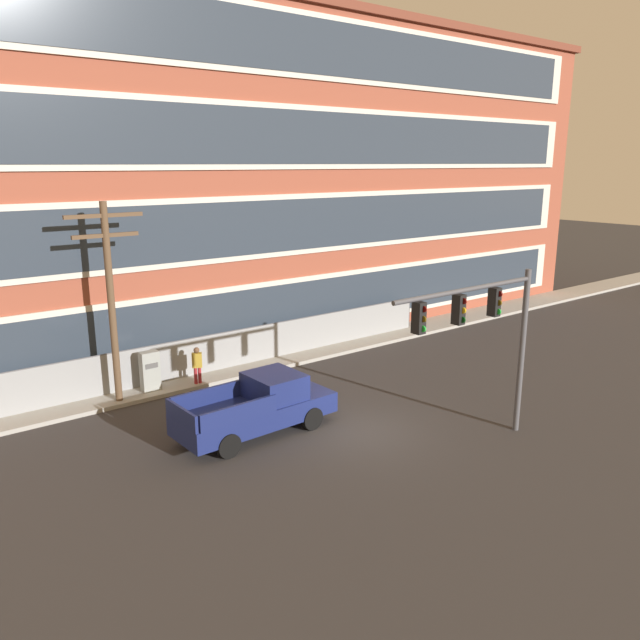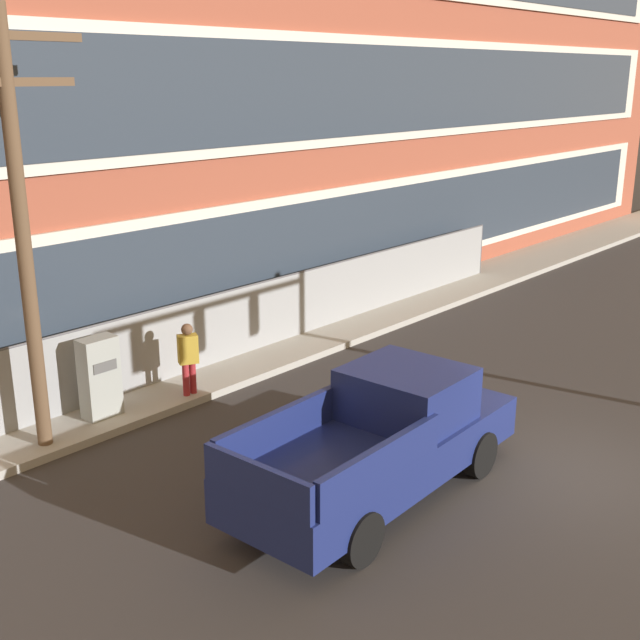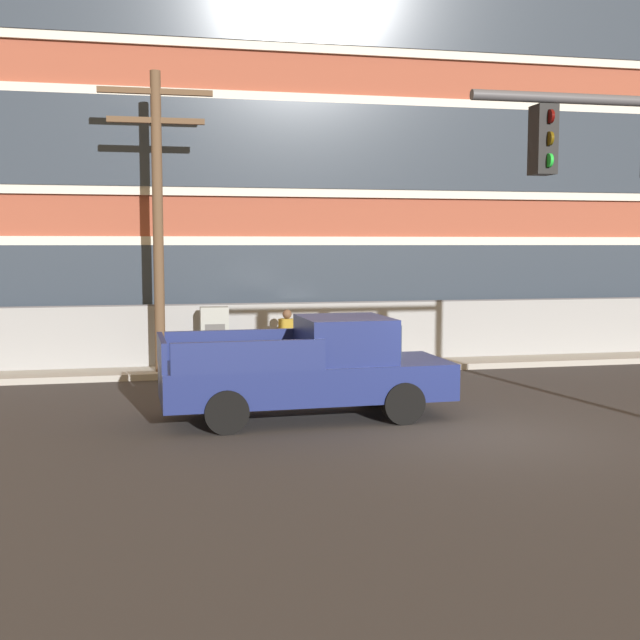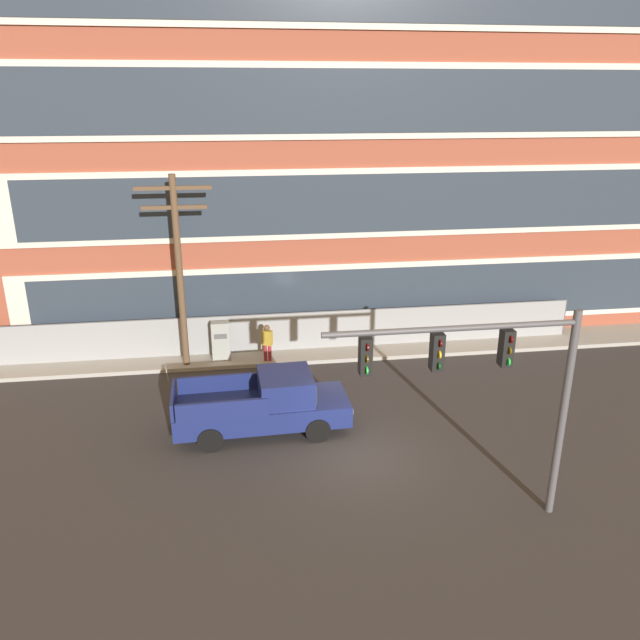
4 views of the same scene
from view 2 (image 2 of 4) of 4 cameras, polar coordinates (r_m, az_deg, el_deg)
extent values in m
plane|color=#333030|center=(14.62, 17.48, -10.29)|extent=(160.00, 160.00, 0.00)
cube|color=#9E9B93|center=(18.97, -5.30, -2.85)|extent=(80.00, 2.19, 0.16)
cube|color=brown|center=(26.58, -5.56, 19.92)|extent=(40.34, 10.35, 15.75)
cube|color=beige|center=(23.41, 3.67, 6.32)|extent=(37.12, 0.10, 2.84)
cube|color=#2D3844|center=(23.37, 3.79, 6.30)|extent=(35.50, 0.06, 2.36)
cube|color=beige|center=(23.00, 3.86, 16.00)|extent=(37.12, 0.10, 2.84)
cube|color=#2D3844|center=(22.97, 3.99, 15.99)|extent=(35.50, 0.06, 2.36)
cube|color=gray|center=(17.71, -10.45, -1.78)|extent=(25.70, 0.04, 1.77)
cylinder|color=#4C4C51|center=(27.21, 11.35, 4.79)|extent=(0.06, 0.06, 1.77)
cylinder|color=#4C4C51|center=(17.45, -10.61, 0.98)|extent=(25.70, 0.05, 0.05)
cube|color=navy|center=(12.95, 4.11, -9.45)|extent=(5.61, 2.19, 0.70)
cube|color=navy|center=(13.21, 6.17, -5.23)|extent=(1.73, 1.90, 0.86)
cube|color=#283342|center=(13.89, 8.13, -4.18)|extent=(0.12, 1.65, 0.65)
cube|color=navy|center=(12.34, -2.85, -7.59)|extent=(2.78, 0.21, 0.56)
cube|color=navy|center=(11.27, 4.36, -10.14)|extent=(2.78, 0.21, 0.56)
cube|color=navy|center=(10.80, -4.51, -11.44)|extent=(0.16, 1.93, 0.56)
cylinder|color=black|center=(14.81, 4.97, -7.42)|extent=(0.81, 0.29, 0.80)
cylinder|color=black|center=(13.95, 11.27, -9.32)|extent=(0.81, 0.29, 0.80)
cylinder|color=black|center=(12.50, -4.03, -12.30)|extent=(0.81, 0.29, 0.80)
cylinder|color=black|center=(11.47, 2.91, -15.21)|extent=(0.81, 0.29, 0.80)
cube|color=white|center=(15.40, 8.11, -4.71)|extent=(0.07, 0.24, 0.16)
cube|color=white|center=(14.78, 12.75, -5.93)|extent=(0.07, 0.24, 0.16)
cylinder|color=brown|center=(14.32, -20.33, 5.06)|extent=(0.26, 0.26, 7.61)
cube|color=brown|center=(14.07, -21.77, 18.31)|extent=(2.79, 0.14, 0.14)
cube|color=brown|center=(14.05, -21.45, 15.48)|extent=(2.37, 0.14, 0.14)
cube|color=#939993|center=(16.01, -15.37, -4.22)|extent=(0.72, 0.42, 1.75)
cube|color=#515151|center=(15.72, -15.03, -3.23)|extent=(0.51, 0.02, 0.20)
cylinder|color=maroon|center=(16.80, -9.50, -4.46)|extent=(0.14, 0.14, 0.85)
cylinder|color=maroon|center=(16.90, -9.02, -4.30)|extent=(0.14, 0.14, 0.85)
cube|color=#B7932D|center=(16.60, -9.38, -2.05)|extent=(0.47, 0.40, 0.60)
sphere|color=brown|center=(16.47, -9.45, -0.67)|extent=(0.24, 0.24, 0.24)
camera|label=1|loc=(10.13, 139.11, 0.83)|focal=35.00mm
camera|label=3|loc=(10.73, 88.07, -17.30)|focal=45.00mm
camera|label=4|loc=(14.36, 97.92, 13.57)|focal=35.00mm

